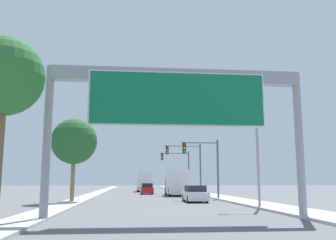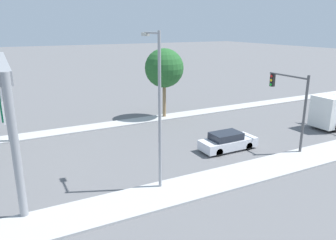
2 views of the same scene
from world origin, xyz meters
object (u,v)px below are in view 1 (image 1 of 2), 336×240
Objects in this scene: traffic_light_near_intersection at (206,159)px; traffic_light_far_intersection at (180,165)px; traffic_light_mid_block at (189,160)px; truck_box_secondary at (144,182)px; street_lamp_right at (254,132)px; sign_gantry at (178,98)px; car_mid_left at (147,189)px; palm_tree_background at (74,142)px; truck_box_primary at (176,183)px; car_far_left at (195,194)px; palm_tree_foreground at (4,78)px.

traffic_light_far_intersection is (-0.22, 20.00, 0.25)m from traffic_light_near_intersection.
traffic_light_near_intersection is 10.01m from traffic_light_mid_block.
street_lamp_right reaches higher than truck_box_secondary.
sign_gantry reaches higher than traffic_light_mid_block.
street_lamp_right reaches higher than traffic_light_mid_block.
car_mid_left is 12.69m from truck_box_secondary.
palm_tree_background is (-12.70, -14.77, 0.82)m from traffic_light_mid_block.
traffic_light_mid_block is (-0.25, 10.00, 0.42)m from traffic_light_near_intersection.
truck_box_primary is (3.50, -6.31, 0.94)m from car_mid_left.
car_mid_left is at bearing 99.79° from car_far_left.
car_mid_left is at bearing 119.03° from truck_box_primary.
truck_box_secondary is 0.83× the size of street_lamp_right.
traffic_light_mid_block is at bearing 49.31° from palm_tree_background.
car_mid_left is 39.43m from palm_tree_foreground.
car_mid_left is at bearing 70.02° from palm_tree_background.
truck_box_primary is at bearing 83.23° from sign_gantry.
truck_box_primary is 18.24m from palm_tree_background.
palm_tree_background is at bearing -117.20° from traffic_light_far_intersection.
street_lamp_right is (6.61, -27.95, 4.74)m from car_mid_left.
palm_tree_foreground is at bearing -122.26° from car_far_left.
palm_tree_background reaches higher than truck_box_secondary.
palm_tree_foreground is at bearing -98.76° from truck_box_secondary.
traffic_light_far_intersection is (0.03, 10.00, -0.17)m from traffic_light_mid_block.
truck_box_secondary is at bearing 99.25° from street_lamp_right.
truck_box_secondary is 1.16× the size of traffic_light_mid_block.
palm_tree_foreground is (-7.84, -50.90, 4.60)m from truck_box_secondary.
car_mid_left is 0.66× the size of traffic_light_mid_block.
truck_box_primary is 0.97× the size of palm_tree_background.
palm_tree_background is at bearing 115.79° from sign_gantry.
traffic_light_near_intersection reaches higher than truck_box_primary.
car_far_left is 0.63× the size of palm_tree_background.
truck_box_secondary is 1.27× the size of traffic_light_near_intersection.
palm_tree_foreground is (-13.36, -22.58, 2.16)m from traffic_light_near_intersection.
traffic_light_near_intersection is at bearing -89.38° from traffic_light_far_intersection.
traffic_light_mid_block reaches higher than traffic_light_far_intersection.
street_lamp_right is at bearing -84.90° from traffic_light_near_intersection.
palm_tree_foreground reaches higher than palm_tree_background.
car_mid_left is 0.94× the size of car_far_left.
traffic_light_near_intersection is (2.02, 4.61, 3.42)m from car_far_left.
car_mid_left is at bearing -90.00° from truck_box_secondary.
palm_tree_background is at bearing 88.67° from palm_tree_foreground.
sign_gantry reaches higher than car_far_left.
traffic_light_mid_block is (5.27, 30.14, -1.56)m from sign_gantry.
palm_tree_background is at bearing -102.65° from truck_box_secondary.
street_lamp_right reaches higher than car_far_left.
palm_tree_foreground is (-11.34, -17.97, 5.59)m from car_far_left.
palm_tree_foreground reaches higher than traffic_light_mid_block.
street_lamp_right is at bearing -87.67° from traffic_light_far_intersection.
car_far_left is at bearing 0.84° from palm_tree_background.
palm_tree_foreground is (-7.84, -2.44, 0.18)m from sign_gantry.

